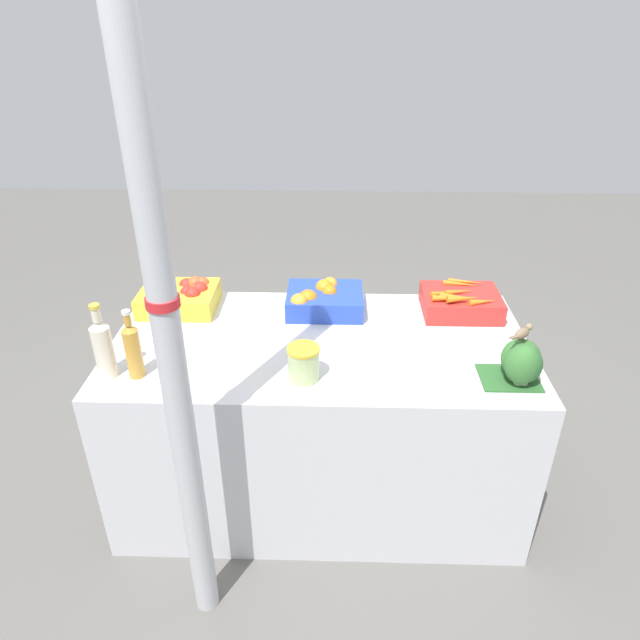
{
  "coord_description": "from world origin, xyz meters",
  "views": [
    {
      "loc": [
        0.06,
        -2.07,
        2.08
      ],
      "look_at": [
        0.0,
        0.0,
        0.92
      ],
      "focal_mm": 32.0,
      "sensor_mm": 36.0,
      "label": 1
    }
  ],
  "objects_px": {
    "juice_bottle_amber": "(133,349)",
    "support_pole": "(168,338)",
    "pickle_jar": "(304,363)",
    "orange_crate": "(323,299)",
    "juice_bottle_cloudy": "(103,347)",
    "carrot_crate": "(461,302)",
    "broccoli_pile": "(522,363)",
    "sparrow_bird": "(523,333)",
    "apple_crate": "(180,296)"
  },
  "relations": [
    {
      "from": "juice_bottle_amber",
      "to": "support_pole",
      "type": "bearing_deg",
      "value": -54.16
    },
    {
      "from": "support_pole",
      "to": "pickle_jar",
      "type": "relative_size",
      "value": 17.83
    },
    {
      "from": "orange_crate",
      "to": "juice_bottle_cloudy",
      "type": "bearing_deg",
      "value": -145.67
    },
    {
      "from": "orange_crate",
      "to": "carrot_crate",
      "type": "distance_m",
      "value": 0.63
    },
    {
      "from": "support_pole",
      "to": "carrot_crate",
      "type": "distance_m",
      "value": 1.45
    },
    {
      "from": "broccoli_pile",
      "to": "juice_bottle_cloudy",
      "type": "relative_size",
      "value": 0.72
    },
    {
      "from": "orange_crate",
      "to": "sparrow_bird",
      "type": "distance_m",
      "value": 0.92
    },
    {
      "from": "apple_crate",
      "to": "carrot_crate",
      "type": "height_order",
      "value": "carrot_crate"
    },
    {
      "from": "support_pole",
      "to": "pickle_jar",
      "type": "bearing_deg",
      "value": 44.78
    },
    {
      "from": "carrot_crate",
      "to": "broccoli_pile",
      "type": "relative_size",
      "value": 1.58
    },
    {
      "from": "juice_bottle_cloudy",
      "to": "sparrow_bird",
      "type": "xyz_separation_m",
      "value": [
        1.55,
        0.02,
        0.08
      ]
    },
    {
      "from": "orange_crate",
      "to": "broccoli_pile",
      "type": "bearing_deg",
      "value": -36.33
    },
    {
      "from": "orange_crate",
      "to": "juice_bottle_amber",
      "type": "bearing_deg",
      "value": -141.64
    },
    {
      "from": "carrot_crate",
      "to": "juice_bottle_amber",
      "type": "height_order",
      "value": "juice_bottle_amber"
    },
    {
      "from": "apple_crate",
      "to": "pickle_jar",
      "type": "height_order",
      "value": "pickle_jar"
    },
    {
      "from": "juice_bottle_cloudy",
      "to": "juice_bottle_amber",
      "type": "height_order",
      "value": "juice_bottle_cloudy"
    },
    {
      "from": "broccoli_pile",
      "to": "juice_bottle_cloudy",
      "type": "bearing_deg",
      "value": -179.97
    },
    {
      "from": "juice_bottle_amber",
      "to": "apple_crate",
      "type": "bearing_deg",
      "value": 86.33
    },
    {
      "from": "support_pole",
      "to": "carrot_crate",
      "type": "xyz_separation_m",
      "value": [
        1.06,
        0.92,
        -0.34
      ]
    },
    {
      "from": "carrot_crate",
      "to": "juice_bottle_cloudy",
      "type": "xyz_separation_m",
      "value": [
        -1.44,
        -0.55,
        0.07
      ]
    },
    {
      "from": "pickle_jar",
      "to": "support_pole",
      "type": "bearing_deg",
      "value": -135.22
    },
    {
      "from": "juice_bottle_amber",
      "to": "sparrow_bird",
      "type": "distance_m",
      "value": 1.44
    },
    {
      "from": "apple_crate",
      "to": "orange_crate",
      "type": "height_order",
      "value": "orange_crate"
    },
    {
      "from": "apple_crate",
      "to": "juice_bottle_cloudy",
      "type": "relative_size",
      "value": 1.14
    },
    {
      "from": "broccoli_pile",
      "to": "juice_bottle_cloudy",
      "type": "xyz_separation_m",
      "value": [
        -1.56,
        -0.0,
        0.04
      ]
    },
    {
      "from": "broccoli_pile",
      "to": "juice_bottle_amber",
      "type": "relative_size",
      "value": 0.78
    },
    {
      "from": "support_pole",
      "to": "broccoli_pile",
      "type": "xyz_separation_m",
      "value": [
        1.18,
        0.37,
        -0.31
      ]
    },
    {
      "from": "juice_bottle_cloudy",
      "to": "pickle_jar",
      "type": "distance_m",
      "value": 0.75
    },
    {
      "from": "sparrow_bird",
      "to": "apple_crate",
      "type": "bearing_deg",
      "value": 117.29
    },
    {
      "from": "support_pole",
      "to": "orange_crate",
      "type": "xyz_separation_m",
      "value": [
        0.43,
        0.92,
        -0.34
      ]
    },
    {
      "from": "orange_crate",
      "to": "broccoli_pile",
      "type": "distance_m",
      "value": 0.93
    },
    {
      "from": "carrot_crate",
      "to": "sparrow_bird",
      "type": "bearing_deg",
      "value": -78.55
    },
    {
      "from": "sparrow_bird",
      "to": "pickle_jar",
      "type": "bearing_deg",
      "value": 139.7
    },
    {
      "from": "support_pole",
      "to": "apple_crate",
      "type": "distance_m",
      "value": 1.01
    },
    {
      "from": "support_pole",
      "to": "pickle_jar",
      "type": "xyz_separation_m",
      "value": [
        0.37,
        0.37,
        -0.33
      ]
    },
    {
      "from": "juice_bottle_cloudy",
      "to": "broccoli_pile",
      "type": "bearing_deg",
      "value": 0.03
    },
    {
      "from": "orange_crate",
      "to": "broccoli_pile",
      "type": "height_order",
      "value": "broccoli_pile"
    },
    {
      "from": "broccoli_pile",
      "to": "pickle_jar",
      "type": "bearing_deg",
      "value": -179.94
    },
    {
      "from": "carrot_crate",
      "to": "pickle_jar",
      "type": "bearing_deg",
      "value": -141.38
    },
    {
      "from": "juice_bottle_cloudy",
      "to": "pickle_jar",
      "type": "xyz_separation_m",
      "value": [
        0.75,
        -0.0,
        -0.06
      ]
    },
    {
      "from": "broccoli_pile",
      "to": "juice_bottle_amber",
      "type": "distance_m",
      "value": 1.45
    },
    {
      "from": "orange_crate",
      "to": "sparrow_bird",
      "type": "xyz_separation_m",
      "value": [
        0.74,
        -0.53,
        0.15
      ]
    },
    {
      "from": "apple_crate",
      "to": "sparrow_bird",
      "type": "distance_m",
      "value": 1.51
    },
    {
      "from": "support_pole",
      "to": "pickle_jar",
      "type": "height_order",
      "value": "support_pole"
    },
    {
      "from": "apple_crate",
      "to": "broccoli_pile",
      "type": "relative_size",
      "value": 1.58
    },
    {
      "from": "orange_crate",
      "to": "carrot_crate",
      "type": "height_order",
      "value": "same"
    },
    {
      "from": "juice_bottle_amber",
      "to": "sparrow_bird",
      "type": "relative_size",
      "value": 2.59
    },
    {
      "from": "broccoli_pile",
      "to": "support_pole",
      "type": "bearing_deg",
      "value": -162.62
    },
    {
      "from": "carrot_crate",
      "to": "pickle_jar",
      "type": "distance_m",
      "value": 0.89
    },
    {
      "from": "broccoli_pile",
      "to": "juice_bottle_amber",
      "type": "bearing_deg",
      "value": -179.97
    }
  ]
}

